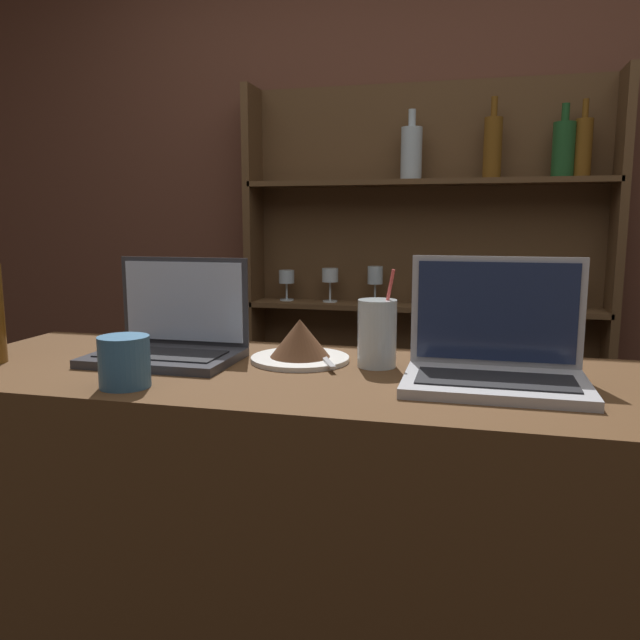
# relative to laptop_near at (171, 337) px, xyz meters

# --- Properties ---
(bar_counter) EXTENTS (1.75, 0.54, 1.08)m
(bar_counter) POSITION_rel_laptop_near_xyz_m (0.42, -0.05, -0.59)
(bar_counter) COLOR #4C3019
(bar_counter) RESTS_ON ground_plane
(back_wall) EXTENTS (7.00, 0.06, 2.70)m
(back_wall) POSITION_rel_laptop_near_xyz_m (0.42, 1.33, 0.23)
(back_wall) COLOR brown
(back_wall) RESTS_ON ground_plane
(back_shelf) EXTENTS (1.39, 0.18, 1.89)m
(back_shelf) POSITION_rel_laptop_near_xyz_m (0.44, 1.25, -0.12)
(back_shelf) COLOR brown
(back_shelf) RESTS_ON ground_plane
(laptop_near) EXTENTS (0.30, 0.21, 0.21)m
(laptop_near) POSITION_rel_laptop_near_xyz_m (0.00, 0.00, 0.00)
(laptop_near) COLOR #333338
(laptop_near) RESTS_ON bar_counter
(laptop_far) EXTENTS (0.32, 0.22, 0.23)m
(laptop_far) POSITION_rel_laptop_near_xyz_m (0.67, -0.05, 0.00)
(laptop_far) COLOR #ADADB2
(laptop_far) RESTS_ON bar_counter
(cake_plate) EXTENTS (0.21, 0.21, 0.09)m
(cake_plate) POSITION_rel_laptop_near_xyz_m (0.28, 0.04, -0.01)
(cake_plate) COLOR silver
(cake_plate) RESTS_ON bar_counter
(water_glass) EXTENTS (0.08, 0.08, 0.20)m
(water_glass) POSITION_rel_laptop_near_xyz_m (0.44, 0.03, 0.02)
(water_glass) COLOR silver
(water_glass) RESTS_ON bar_counter
(coffee_cup) EXTENTS (0.09, 0.09, 0.09)m
(coffee_cup) POSITION_rel_laptop_near_xyz_m (0.03, -0.23, -0.00)
(coffee_cup) COLOR #38668C
(coffee_cup) RESTS_ON bar_counter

